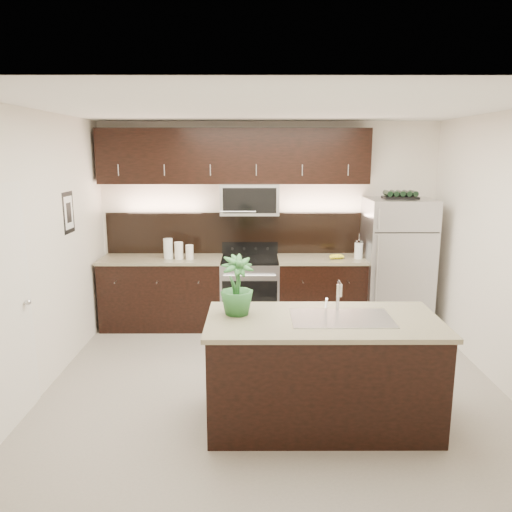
{
  "coord_description": "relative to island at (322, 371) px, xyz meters",
  "views": [
    {
      "loc": [
        -0.19,
        -4.73,
        2.31
      ],
      "look_at": [
        -0.17,
        0.55,
        1.2
      ],
      "focal_mm": 35.0,
      "sensor_mm": 36.0,
      "label": 1
    }
  ],
  "objects": [
    {
      "name": "ground",
      "position": [
        -0.39,
        0.75,
        -0.47
      ],
      "size": [
        4.5,
        4.5,
        0.0
      ],
      "primitive_type": "plane",
      "color": "gray",
      "rests_on": "ground"
    },
    {
      "name": "room_walls",
      "position": [
        -0.5,
        0.72,
        1.22
      ],
      "size": [
        4.52,
        4.02,
        2.71
      ],
      "color": "silver",
      "rests_on": "ground"
    },
    {
      "name": "counter_run",
      "position": [
        -0.85,
        2.44,
        -0.0
      ],
      "size": [
        3.51,
        0.65,
        0.94
      ],
      "color": "black",
      "rests_on": "ground"
    },
    {
      "name": "upper_fixtures",
      "position": [
        -0.82,
        2.59,
        1.67
      ],
      "size": [
        3.49,
        0.4,
        1.66
      ],
      "color": "black",
      "rests_on": "counter_run"
    },
    {
      "name": "island",
      "position": [
        0.0,
        0.0,
        0.0
      ],
      "size": [
        1.96,
        0.96,
        0.94
      ],
      "color": "black",
      "rests_on": "ground"
    },
    {
      "name": "sink_faucet",
      "position": [
        0.15,
        0.01,
        0.48
      ],
      "size": [
        0.84,
        0.5,
        0.28
      ],
      "color": "silver",
      "rests_on": "island"
    },
    {
      "name": "refrigerator",
      "position": [
        1.28,
        2.38,
        0.39
      ],
      "size": [
        0.83,
        0.75,
        1.72
      ],
      "primitive_type": "cube",
      "color": "#B2B2B7",
      "rests_on": "ground"
    },
    {
      "name": "wine_rack",
      "position": [
        1.28,
        2.38,
        1.3
      ],
      "size": [
        0.42,
        0.26,
        0.1
      ],
      "color": "black",
      "rests_on": "refrigerator"
    },
    {
      "name": "plant",
      "position": [
        -0.73,
        0.12,
        0.72
      ],
      "size": [
        0.37,
        0.37,
        0.51
      ],
      "primitive_type": "imported",
      "rotation": [
        0.0,
        0.0,
        0.39
      ],
      "color": "#255E28",
      "rests_on": "island"
    },
    {
      "name": "canisters",
      "position": [
        -1.6,
        2.38,
        0.58
      ],
      "size": [
        0.39,
        0.15,
        0.26
      ],
      "rotation": [
        0.0,
        0.0,
        -0.15
      ],
      "color": "silver",
      "rests_on": "counter_run"
    },
    {
      "name": "french_press",
      "position": [
        0.78,
        2.39,
        0.59
      ],
      "size": [
        0.11,
        0.11,
        0.32
      ],
      "rotation": [
        0.0,
        0.0,
        -0.26
      ],
      "color": "silver",
      "rests_on": "counter_run"
    },
    {
      "name": "bananas",
      "position": [
        0.43,
        2.36,
        0.5
      ],
      "size": [
        0.23,
        0.2,
        0.06
      ],
      "primitive_type": "ellipsoid",
      "rotation": [
        0.0,
        0.0,
        0.22
      ],
      "color": "yellow",
      "rests_on": "counter_run"
    }
  ]
}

